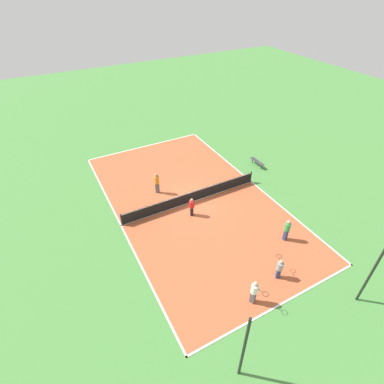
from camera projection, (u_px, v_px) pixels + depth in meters
name	position (u px, v px, depth m)	size (l,w,h in m)	color
ground_plane	(192.00, 202.00, 22.26)	(80.00, 80.00, 0.00)	#47843D
court_surface	(192.00, 202.00, 22.25)	(11.01, 19.38, 0.02)	#B75633
tennis_net	(192.00, 196.00, 21.95)	(10.81, 0.10, 0.95)	black
bench	(257.00, 162.00, 26.03)	(0.36, 1.52, 0.45)	#333338
player_coach_red	(192.00, 206.00, 20.57)	(0.46, 0.46, 1.43)	black
player_near_white	(254.00, 291.00, 15.06)	(0.64, 0.99, 1.63)	#4C4C51
player_center_orange	(157.00, 182.00, 22.52)	(0.51, 0.51, 1.75)	#4C4C51
player_far_green	(287.00, 229.00, 18.64)	(0.43, 0.43, 1.60)	navy
player_baseline_gray	(280.00, 268.00, 16.40)	(0.80, 0.95, 1.39)	navy
tennis_ball_midcourt	(219.00, 174.00, 25.15)	(0.07, 0.07, 0.07)	#CCE033
tennis_ball_right_alley	(184.00, 153.00, 27.93)	(0.07, 0.07, 0.07)	#CCE033
fence_post_back_left	(371.00, 273.00, 14.44)	(0.12, 0.12, 4.36)	black
fence_post_back_right	(244.00, 349.00, 11.59)	(0.12, 0.12, 4.36)	black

